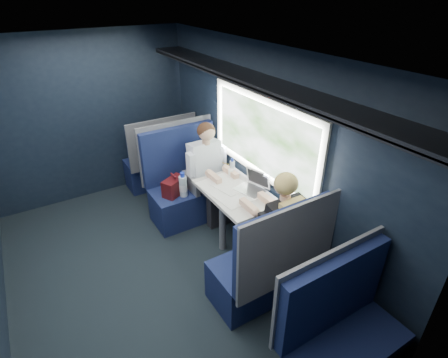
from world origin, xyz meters
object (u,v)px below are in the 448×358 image
table (234,198)px  bottle_small (232,167)px  seat_row_front (160,161)px  seat_row_back (341,341)px  seat_bay_far (267,267)px  cup (231,173)px  woman (279,224)px  laptop (254,184)px  seat_bay_near (186,187)px  man (209,168)px

table → bottle_small: bottle_small is taller
seat_row_front → seat_row_back: bearing=-90.0°
seat_bay_far → seat_row_front: seat_bay_far is taller
cup → woman: bearing=-96.0°
table → laptop: size_ratio=2.69×
table → laptop: (0.23, -0.06, 0.14)m
table → seat_bay_far: 0.93m
seat_bay_near → seat_row_front: seat_bay_near is taller
man → cup: man is taller
table → bottle_small: size_ratio=4.76×
woman → laptop: (0.16, 0.65, 0.08)m
seat_row_back → laptop: (0.41, 1.74, 0.40)m
seat_bay_near → woman: 1.63m
man → woman: size_ratio=1.00×
seat_bay_far → table: bearing=78.2°
bottle_small → woman: bearing=-97.8°
bottle_small → seat_bay_far: bearing=-107.6°
laptop → seat_bay_far: bearing=-116.6°
man → cup: bearing=-72.9°
table → cup: size_ratio=11.52×
seat_row_front → cup: 1.54m
seat_bay_near → bottle_small: size_ratio=5.99×
seat_row_back → bottle_small: size_ratio=5.52×
seat_bay_far → laptop: bearing=63.4°
table → seat_row_back: size_ratio=0.86×
man → laptop: (0.16, -0.76, 0.09)m
laptop → seat_row_front: bearing=102.4°
seat_row_back → bottle_small: seat_row_back is taller
seat_row_back → man: 2.53m
table → seat_bay_near: (-0.19, 0.87, -0.24)m
seat_row_front → man: bearing=-77.2°
table → seat_bay_far: (-0.18, -0.87, -0.25)m
seat_bay_near → seat_bay_far: (0.01, -1.74, -0.01)m
seat_bay_near → seat_row_back: bearing=-89.8°
seat_row_back → woman: 1.16m
man → bottle_small: (0.15, -0.32, 0.11)m
man → laptop: man is taller
seat_bay_near → man: bearing=-33.4°
man → bottle_small: man is taller
woman → seat_row_back: bearing=-102.9°
man → bottle_small: size_ratio=6.29×
seat_bay_far → man: size_ratio=0.95×
seat_row_front → cup: bearing=-76.1°
seat_bay_far → bottle_small: (0.40, 1.25, 0.42)m
seat_row_front → woman: size_ratio=0.88×
seat_row_front → laptop: (0.41, -1.86, 0.40)m
seat_row_front → woman: woman is taller
seat_bay_near → woman: size_ratio=0.95×
seat_bay_far → seat_row_front: (0.00, 2.67, -0.00)m
seat_row_front → bottle_small: bearing=-74.3°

